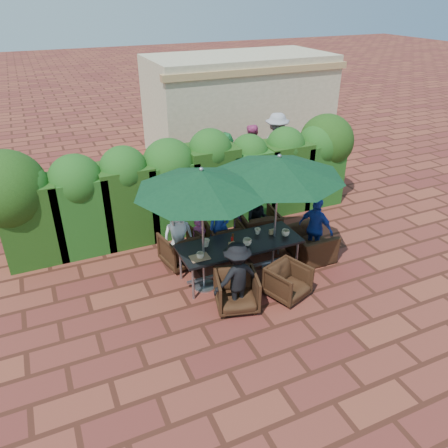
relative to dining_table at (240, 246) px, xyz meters
name	(u,v)px	position (x,y,z in m)	size (l,w,h in m)	color
ground	(232,276)	(-0.14, 0.02, -0.68)	(80.00, 80.00, 0.00)	brown
dining_table	(240,246)	(0.00, 0.00, 0.00)	(2.42, 0.90, 0.75)	black
umbrella_left	(202,181)	(-0.79, -0.08, 1.54)	(2.38, 2.38, 2.46)	gray
umbrella_right	(279,167)	(0.74, -0.04, 1.54)	(2.48, 2.48, 2.46)	gray
chair_far_left	(181,247)	(-0.91, 0.88, -0.29)	(0.75, 0.70, 0.77)	black
chair_far_mid	(225,236)	(0.10, 0.92, -0.29)	(0.74, 0.69, 0.76)	black
chair_far_right	(258,225)	(0.94, 0.99, -0.25)	(0.83, 0.78, 0.86)	black
chair_near_left	(237,289)	(-0.48, -0.87, -0.30)	(0.73, 0.69, 0.76)	black
chair_near_right	(288,280)	(0.53, -0.98, -0.33)	(0.68, 0.63, 0.70)	black
chair_end_right	(310,240)	(1.65, -0.01, -0.25)	(0.97, 0.63, 0.84)	black
adult_far_left	(178,235)	(-0.92, 0.99, -0.05)	(0.62, 0.37, 1.26)	white
adult_far_mid	(220,226)	(-0.04, 0.86, 0.02)	(0.50, 0.41, 1.40)	#1C389C
adult_far_right	(258,220)	(0.90, 0.93, -0.08)	(0.57, 0.35, 1.19)	black
adult_near_left	(237,277)	(-0.50, -0.91, 0.00)	(0.86, 0.40, 1.35)	black
adult_end_right	(316,228)	(1.76, -0.01, 0.00)	(0.79, 0.40, 1.35)	#1C389C
child_left	(199,238)	(-0.48, 0.97, -0.22)	(0.33, 0.27, 0.92)	#C8468A
child_right	(239,229)	(0.53, 1.11, -0.29)	(0.28, 0.22, 0.77)	#87479B
pedestrian_a	(225,161)	(1.54, 4.10, 0.15)	(1.53, 0.55, 1.64)	green
pedestrian_b	(250,153)	(2.43, 4.29, 0.17)	(0.81, 0.50, 1.69)	#C8468A
pedestrian_c	(276,145)	(3.33, 4.36, 0.28)	(1.23, 0.56, 1.92)	#9B9AA3
cup_a	(200,255)	(-0.90, -0.20, 0.13)	(0.15, 0.15, 0.12)	beige
cup_b	(206,243)	(-0.65, 0.15, 0.15)	(0.15, 0.15, 0.14)	beige
cup_c	(247,242)	(0.09, -0.14, 0.14)	(0.17, 0.17, 0.14)	beige
cup_d	(258,231)	(0.48, 0.17, 0.13)	(0.12, 0.12, 0.12)	beige
cup_e	(285,233)	(0.95, -0.13, 0.14)	(0.16, 0.16, 0.13)	beige
ketchup_bottle	(232,241)	(-0.17, -0.01, 0.16)	(0.04, 0.04, 0.17)	#B20C0A
sauce_bottle	(233,237)	(-0.10, 0.11, 0.16)	(0.04, 0.04, 0.17)	#4C230C
serving_tray	(200,257)	(-0.91, -0.19, 0.08)	(0.35, 0.25, 0.02)	#B07D55
number_block_left	(232,245)	(-0.21, -0.07, 0.12)	(0.12, 0.06, 0.10)	tan
number_block_right	(272,232)	(0.74, 0.04, 0.12)	(0.12, 0.06, 0.10)	tan
hedge_wall	(182,178)	(-0.35, 2.34, 0.59)	(9.10, 1.60, 2.40)	black
building	(239,104)	(3.36, 7.01, 0.93)	(6.20, 3.08, 3.20)	beige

